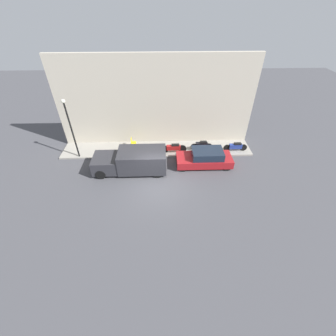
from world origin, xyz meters
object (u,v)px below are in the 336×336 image
motorcycle_red (174,148)px  motorcycle_black (202,145)px  cafe_chair (133,142)px  parked_car (205,158)px  delivery_van (131,161)px  streetlamp (70,124)px  motorcycle_blue (236,147)px

motorcycle_red → motorcycle_black: 2.38m
motorcycle_black → cafe_chair: 5.86m
motorcycle_black → parked_car: bearing=179.1°
delivery_van → streetlamp: size_ratio=1.12×
parked_car → motorcycle_blue: size_ratio=2.16×
parked_car → motorcycle_black: (1.85, -0.03, -0.04)m
motorcycle_red → streetlamp: size_ratio=0.45×
motorcycle_red → cafe_chair: 3.59m
parked_car → cafe_chair: size_ratio=4.85×
cafe_chair → motorcycle_red: bearing=-105.7°
motorcycle_black → motorcycle_red: bearing=96.4°
parked_car → motorcycle_blue: (1.68, -2.86, -0.09)m
streetlamp → cafe_chair: 5.07m
motorcycle_blue → streetlamp: 13.17m
delivery_van → motorcycle_black: 6.11m
motorcycle_black → cafe_chair: cafe_chair is taller
motorcycle_blue → cafe_chair: cafe_chair is taller
motorcycle_red → cafe_chair: bearing=74.3°
parked_car → motorcycle_black: size_ratio=2.31×
motorcycle_red → streetlamp: streetlamp is taller
motorcycle_blue → streetlamp: size_ratio=0.41×
parked_car → motorcycle_blue: 3.32m
streetlamp → cafe_chair: bearing=-73.6°
delivery_van → cafe_chair: (3.06, 0.20, -0.25)m
parked_car → streetlamp: size_ratio=0.89×
delivery_van → cafe_chair: 3.08m
motorcycle_blue → cafe_chair: (0.87, 8.65, 0.09)m
motorcycle_red → delivery_van: bearing=122.7°
motorcycle_black → delivery_van: bearing=112.8°
delivery_van → motorcycle_red: (2.09, -3.26, -0.30)m
delivery_van → motorcycle_black: delivery_van is taller
delivery_van → parked_car: bearing=-84.8°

